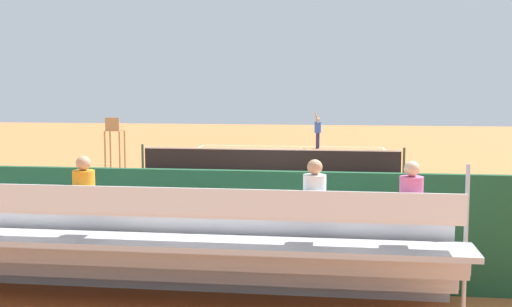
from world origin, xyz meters
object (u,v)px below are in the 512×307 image
bleacher_stand (167,252)px  tennis_player (318,130)px  tennis_racket (302,148)px  tennis_ball_near (324,155)px  courtside_bench (292,245)px  equipment_bag (190,264)px  tennis_net (270,160)px  umpire_chair (114,138)px

bleacher_stand → tennis_player: size_ratio=4.70×
tennis_racket → tennis_ball_near: (-1.30, 3.45, 0.02)m
tennis_ball_near → bleacher_stand: bearing=85.3°
courtside_bench → tennis_racket: courtside_bench is taller
courtside_bench → equipment_bag: (1.86, 0.13, -0.38)m
tennis_player → bleacher_stand: bearing=87.1°
courtside_bench → tennis_player: tennis_player is taller
tennis_net → tennis_racket: bearing=-93.7°
courtside_bench → tennis_player: size_ratio=0.93×
bleacher_stand → tennis_net: bearing=-89.4°
equipment_bag → tennis_ball_near: size_ratio=13.64×
courtside_bench → tennis_net: bearing=-81.8°
bleacher_stand → equipment_bag: 2.11m
umpire_chair → tennis_ball_near: bearing=-141.6°
tennis_net → umpire_chair: size_ratio=4.81×
courtside_bench → tennis_racket: bearing=-86.8°
tennis_net → bleacher_stand: (-0.17, 15.37, 0.43)m
umpire_chair → tennis_ball_near: umpire_chair is taller
bleacher_stand → courtside_bench: 2.75m
bleacher_stand → equipment_bag: bleacher_stand is taller
bleacher_stand → tennis_racket: bleacher_stand is taller
umpire_chair → equipment_bag: size_ratio=2.38×
tennis_ball_near → umpire_chair: bearing=38.4°
bleacher_stand → tennis_racket: (-0.47, -25.09, -0.91)m
bleacher_stand → tennis_ball_near: 21.73m
equipment_bag → tennis_racket: size_ratio=1.62×
bleacher_stand → tennis_racket: size_ratio=16.28×
tennis_net → tennis_player: bearing=-98.5°
equipment_bag → tennis_player: bearing=-93.5°
courtside_bench → equipment_bag: 1.91m
tennis_player → equipment_bag: bearing=86.5°
umpire_chair → tennis_racket: size_ratio=3.85×
tennis_ball_near → courtside_bench: bearing=89.9°
courtside_bench → umpire_chair: bearing=-58.3°
umpire_chair → tennis_player: bearing=-127.3°
tennis_racket → tennis_player: bearing=-168.3°
bleacher_stand → tennis_ball_near: bleacher_stand is taller
courtside_bench → tennis_ball_near: size_ratio=27.27×
tennis_net → tennis_racket: size_ratio=18.51×
courtside_bench → equipment_bag: courtside_bench is taller
tennis_ball_near → tennis_player: bearing=-82.8°
tennis_player → courtside_bench: bearing=91.1°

